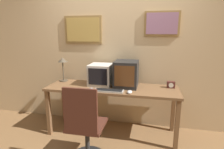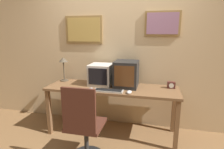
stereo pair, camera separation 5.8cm
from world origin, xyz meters
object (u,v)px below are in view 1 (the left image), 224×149
object	(u,v)px
mouse_near_keyboard	(130,92)
mouse_far_corner	(91,89)
keyboard_main	(109,91)
desk_lamp	(63,63)
office_chair	(85,130)
monitor_left	(101,75)
desk_clock	(171,85)
monitor_right	(126,74)

from	to	relation	value
mouse_near_keyboard	mouse_far_corner	world-z (taller)	mouse_near_keyboard
mouse_far_corner	keyboard_main	bearing A→B (deg)	0.98
desk_lamp	office_chair	xyz separation A→B (m)	(0.71, -0.92, -0.63)
monitor_left	keyboard_main	xyz separation A→B (m)	(0.20, -0.32, -0.15)
monitor_left	desk_clock	size ratio (longest dim) A/B	3.16
desk_lamp	desk_clock	bearing A→B (deg)	-0.90
keyboard_main	office_chair	xyz separation A→B (m)	(-0.17, -0.53, -0.34)
monitor_left	monitor_right	bearing A→B (deg)	-2.63
keyboard_main	mouse_far_corner	xyz separation A→B (m)	(-0.26, -0.00, 0.01)
monitor_right	mouse_near_keyboard	size ratio (longest dim) A/B	3.36
monitor_left	keyboard_main	bearing A→B (deg)	-57.89
monitor_left	desk_lamp	xyz separation A→B (m)	(-0.68, 0.07, 0.14)
desk_clock	desk_lamp	world-z (taller)	desk_lamp
mouse_far_corner	desk_lamp	world-z (taller)	desk_lamp
desk_clock	desk_lamp	size ratio (longest dim) A/B	0.29
mouse_near_keyboard	keyboard_main	bearing A→B (deg)	177.29
monitor_right	office_chair	distance (m)	1.05
monitor_left	monitor_right	xyz separation A→B (m)	(0.41, -0.02, 0.03)
desk_clock	mouse_far_corner	bearing A→B (deg)	-161.75
desk_clock	mouse_near_keyboard	bearing A→B (deg)	-146.28
desk_lamp	mouse_far_corner	bearing A→B (deg)	-32.89
mouse_near_keyboard	desk_lamp	world-z (taller)	desk_lamp
mouse_near_keyboard	monitor_right	bearing A→B (deg)	106.43
mouse_near_keyboard	desk_clock	xyz separation A→B (m)	(0.57, 0.38, 0.03)
mouse_far_corner	monitor_right	bearing A→B (deg)	33.78
keyboard_main	desk_lamp	world-z (taller)	desk_lamp
mouse_near_keyboard	desk_clock	size ratio (longest dim) A/B	1.02
monitor_right	desk_clock	size ratio (longest dim) A/B	3.44
mouse_near_keyboard	office_chair	world-z (taller)	office_chair
office_chair	desk_clock	bearing A→B (deg)	40.78
mouse_far_corner	office_chair	bearing A→B (deg)	-80.02
monitor_left	mouse_near_keyboard	bearing A→B (deg)	-34.13
keyboard_main	desk_clock	world-z (taller)	desk_clock
desk_lamp	keyboard_main	bearing A→B (deg)	-24.18
monitor_right	mouse_near_keyboard	distance (m)	0.38
monitor_left	keyboard_main	size ratio (longest dim) A/B	0.88
mouse_far_corner	desk_lamp	distance (m)	0.79
monitor_right	keyboard_main	xyz separation A→B (m)	(-0.20, -0.31, -0.18)
monitor_right	mouse_far_corner	world-z (taller)	monitor_right
mouse_near_keyboard	mouse_far_corner	bearing A→B (deg)	179.02
keyboard_main	desk_clock	distance (m)	0.95
monitor_left	desk_clock	bearing A→B (deg)	2.36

